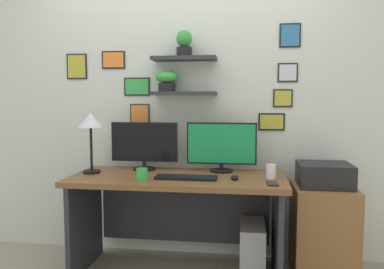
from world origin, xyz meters
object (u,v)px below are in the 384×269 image
Objects in this scene: keyboard at (186,178)px; pen_cup at (271,171)px; drawer_cabinet at (323,230)px; desk at (179,202)px; computer_tower_right at (252,250)px; printer at (324,175)px; monitor_right at (222,146)px; coffee_mug at (142,175)px; monitor_left at (144,145)px; cell_phone at (272,183)px; computer_mouse at (235,177)px; desk_lamp at (91,125)px.

pen_cup is at bearing 10.63° from keyboard.
keyboard reaches higher than drawer_cabinet.
desk is 3.94× the size of computer_tower_right.
printer is 0.77m from computer_tower_right.
coffee_mug is at bearing -140.95° from monitor_right.
monitor_right is at bearing 39.05° from coffee_mug.
monitor_left reaches higher than coffee_mug.
desk is at bearing -152.19° from monitor_right.
cell_phone is at bearing -140.72° from printer.
monitor_right reaches higher than cell_phone.
computer_tower_right is at bearing 115.23° from cell_phone.
desk is 0.28m from keyboard.
monitor_left is at bearing 176.75° from printer.
monitor_left is 3.84× the size of cell_phone.
monitor_right is 6.04× the size of computer_mouse.
computer_tower_right is (-0.52, -0.11, -0.14)m from drawer_cabinet.
monitor_left is at bearing 168.39° from pen_cup.
desk is 0.73m from pen_cup.
monitor_right reaches higher than pen_cup.
desk_lamp is 3.32× the size of cell_phone.
cell_phone is 1.56× the size of coffee_mug.
drawer_cabinet is (1.00, 0.24, -0.42)m from keyboard.
keyboard is 0.95× the size of desk_lamp.
pen_cup is (0.26, 0.09, 0.04)m from computer_mouse.
monitor_left is at bearing 140.76° from keyboard.
cell_phone is 0.37× the size of printer.
pen_cup is at bearing 84.81° from cell_phone.
keyboard is 0.75m from computer_tower_right.
pen_cup is at bearing -162.45° from printer.
printer is at bearing -5.87° from monitor_right.
drawer_cabinet is 0.55m from computer_tower_right.
drawer_cabinet is (0.39, 0.12, -0.46)m from pen_cup.
computer_mouse is 0.59m from computer_tower_right.
drawer_cabinet reaches higher than computer_tower_right.
monitor_right is at bearing 27.81° from desk.
monitor_right reaches higher than keyboard.
keyboard is 4.89× the size of computer_mouse.
drawer_cabinet is 1.68× the size of computer_tower_right.
coffee_mug reaches higher than drawer_cabinet.
monitor_right is 0.69m from coffee_mug.
drawer_cabinet is at bearing -5.87° from monitor_right.
keyboard is at bearing -39.24° from monitor_left.
keyboard is 0.65× the size of drawer_cabinet.
desk is 0.54m from monitor_right.
desk_lamp reaches higher than monitor_left.
desk is at bearing 116.94° from keyboard.
cell_phone is 0.21m from pen_cup.
keyboard reaches higher than computer_tower_right.
computer_tower_right is (-0.12, 0.22, -0.55)m from cell_phone.
computer_mouse is at bearing -141.48° from computer_tower_right.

